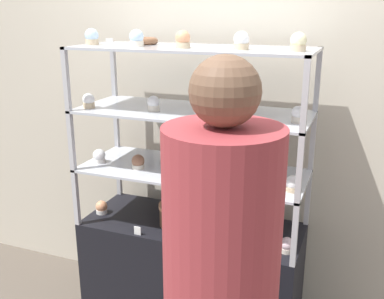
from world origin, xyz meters
name	(u,v)px	position (x,y,z in m)	size (l,w,h in m)	color
back_wall	(216,87)	(0.00, 0.37, 1.30)	(8.00, 0.05, 2.60)	beige
display_base	(192,277)	(0.00, 0.00, 0.32)	(1.14, 0.46, 0.64)	black
display_riser_lower	(192,173)	(0.00, 0.00, 0.92)	(1.14, 0.46, 0.30)	#B7B7BC
display_riser_middle	(192,115)	(0.00, 0.00, 1.22)	(1.14, 0.46, 0.30)	#B7B7BC
display_riser_upper	(192,51)	(0.00, 0.00, 1.53)	(1.14, 0.46, 0.30)	#B7B7BC
layer_cake_centerpiece	(180,214)	(-0.06, -0.03, 0.70)	(0.22, 0.22, 0.12)	brown
sheet_cake_frosted	(255,173)	(0.33, -0.03, 0.98)	(0.25, 0.12, 0.07)	#DBBC84
cupcake_0	(102,207)	(-0.51, -0.06, 0.67)	(0.06, 0.06, 0.07)	white
cupcake_1	(287,245)	(0.51, -0.11, 0.67)	(0.06, 0.06, 0.07)	beige
price_tag_0	(137,231)	(-0.21, -0.21, 0.66)	(0.04, 0.00, 0.04)	white
cupcake_2	(99,156)	(-0.49, -0.07, 0.97)	(0.07, 0.07, 0.07)	white
cupcake_3	(138,162)	(-0.26, -0.08, 0.97)	(0.07, 0.07, 0.07)	beige
cupcake_4	(189,168)	(0.01, -0.07, 0.97)	(0.07, 0.07, 0.07)	#CCB28C
cupcake_5	(293,184)	(0.52, -0.10, 0.97)	(0.07, 0.07, 0.07)	#CCB28C
price_tag_1	(208,184)	(0.16, -0.21, 0.96)	(0.04, 0.00, 0.04)	white
cupcake_6	(89,101)	(-0.50, -0.12, 1.28)	(0.06, 0.06, 0.07)	#CCB28C
cupcake_7	(153,104)	(-0.17, -0.07, 1.28)	(0.06, 0.06, 0.07)	beige
cupcake_8	(224,109)	(0.18, -0.06, 1.28)	(0.06, 0.06, 0.07)	white
cupcake_9	(298,115)	(0.51, -0.05, 1.28)	(0.06, 0.06, 0.07)	beige
price_tag_2	(223,120)	(0.22, -0.21, 1.27)	(0.04, 0.00, 0.04)	white
cupcake_10	(92,37)	(-0.51, -0.04, 1.58)	(0.07, 0.07, 0.08)	#CCB28C
cupcake_11	(137,38)	(-0.25, -0.07, 1.58)	(0.07, 0.07, 0.08)	beige
cupcake_12	(183,40)	(-0.01, -0.08, 1.58)	(0.07, 0.07, 0.08)	#CCB28C
cupcake_13	(241,41)	(0.25, -0.06, 1.58)	(0.07, 0.07, 0.08)	#CCB28C
cupcake_14	(298,42)	(0.49, -0.06, 1.58)	(0.07, 0.07, 0.08)	#CCB28C
price_tag_3	(110,43)	(-0.31, -0.21, 1.57)	(0.04, 0.00, 0.04)	white
donut_glazed	(144,41)	(-0.28, 0.07, 1.56)	(0.14, 0.14, 0.03)	brown
customer_figure	(221,286)	(0.40, -0.78, 0.85)	(0.37, 0.37, 1.59)	#282D47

